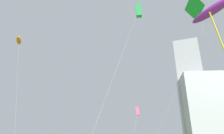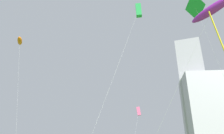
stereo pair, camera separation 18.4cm
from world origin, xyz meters
name	(u,v)px [view 1 (the left image)]	position (x,y,z in m)	size (l,w,h in m)	color
kite_flying_0	(137,111)	(-0.24, 33.02, 14.17)	(3.01, 4.84, 15.11)	silver
kite_flying_1	(138,11)	(0.45, 6.36, 18.57)	(6.87, 0.88, 19.39)	silver
kite_flying_2	(19,41)	(-18.85, 16.02, 22.06)	(2.20, 4.44, 22.54)	silver
kite_flying_3	(213,11)	(5.80, 0.49, 13.40)	(8.94, 7.73, 14.07)	silver
kite_flying_4	(195,8)	(8.85, 13.81, 24.30)	(9.27, 10.43, 25.22)	silver
distant_highrise_0	(194,105)	(36.69, 137.63, 43.74)	(16.22, 22.56, 87.49)	#A8A8AD
distant_highrise_1	(207,124)	(39.31, 126.78, 29.35)	(23.60, 20.89, 58.70)	#A8A8AD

